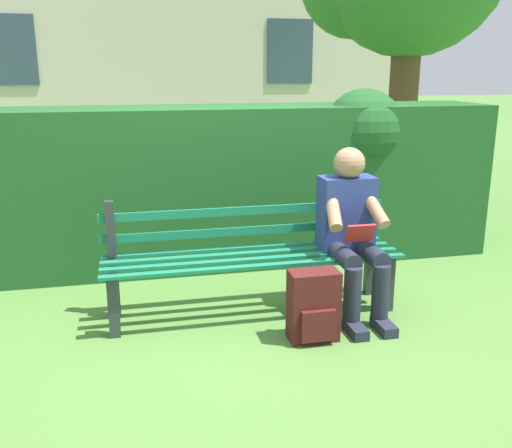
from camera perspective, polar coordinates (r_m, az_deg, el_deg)
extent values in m
plane|color=#517F38|center=(4.13, -0.31, -8.85)|extent=(60.00, 60.00, 0.00)
cube|color=#2D3338|center=(4.21, 13.03, -5.73)|extent=(0.07, 0.07, 0.42)
cube|color=#2D3338|center=(3.83, -14.03, -7.98)|extent=(0.07, 0.07, 0.42)
cube|color=#2D3338|center=(4.48, 11.29, -4.34)|extent=(0.07, 0.07, 0.42)
cube|color=#2D3338|center=(4.12, -13.96, -6.27)|extent=(0.07, 0.07, 0.42)
cube|color=#197251|center=(4.17, -0.93, -2.35)|extent=(2.07, 0.06, 0.02)
cube|color=#197251|center=(4.04, -0.53, -2.94)|extent=(2.07, 0.06, 0.02)
cube|color=#197251|center=(3.91, -0.10, -3.56)|extent=(2.07, 0.06, 0.02)
cube|color=#197251|center=(3.78, 0.36, -4.22)|extent=(2.07, 0.06, 0.02)
cube|color=#2D3338|center=(4.39, 11.37, 1.02)|extent=(0.06, 0.06, 0.39)
cube|color=#2D3338|center=(4.03, -14.33, -0.46)|extent=(0.06, 0.06, 0.39)
cube|color=#197251|center=(4.12, -0.91, -0.68)|extent=(2.07, 0.02, 0.06)
cube|color=#197251|center=(4.09, -0.92, 1.34)|extent=(2.07, 0.02, 0.06)
cube|color=navy|center=(4.11, 8.97, 1.12)|extent=(0.38, 0.22, 0.52)
sphere|color=#A57A5B|center=(4.02, 9.29, 6.01)|extent=(0.22, 0.22, 0.22)
cylinder|color=#232838|center=(4.03, 11.24, -2.84)|extent=(0.13, 0.42, 0.13)
cylinder|color=#232838|center=(3.96, 8.59, -3.06)|extent=(0.13, 0.42, 0.13)
cylinder|color=#232838|center=(3.93, 12.29, -7.05)|extent=(0.12, 0.12, 0.44)
cylinder|color=#232838|center=(3.86, 9.57, -7.37)|extent=(0.12, 0.12, 0.44)
cube|color=#232838|center=(3.94, 12.63, -9.94)|extent=(0.10, 0.24, 0.07)
cube|color=#232838|center=(3.86, 9.90, -10.31)|extent=(0.10, 0.24, 0.07)
cylinder|color=#A57A5B|center=(4.03, 11.72, 1.59)|extent=(0.14, 0.32, 0.26)
cylinder|color=#A57A5B|center=(3.92, 7.71, 1.38)|extent=(0.14, 0.32, 0.26)
cube|color=#B22626|center=(3.90, 10.31, -0.91)|extent=(0.20, 0.07, 0.13)
cube|color=#1E5123|center=(5.02, -8.58, 3.60)|extent=(5.74, 0.78, 1.37)
sphere|color=#1E5123|center=(5.24, 10.67, 9.32)|extent=(0.71, 0.71, 0.71)
cylinder|color=brown|center=(7.62, 14.38, 10.85)|extent=(0.36, 0.36, 2.32)
cube|color=#334756|center=(11.53, 3.42, 16.79)|extent=(0.90, 0.04, 1.20)
cube|color=#334756|center=(11.25, -23.40, 15.66)|extent=(0.90, 0.04, 1.20)
cube|color=#4C1919|center=(3.69, 5.74, -8.09)|extent=(0.31, 0.18, 0.46)
cube|color=#4C1919|center=(3.64, 6.25, -10.07)|extent=(0.22, 0.04, 0.20)
cylinder|color=#4C1919|center=(3.80, 6.62, -7.03)|extent=(0.04, 0.04, 0.28)
cylinder|color=#4C1919|center=(3.75, 3.87, -7.30)|extent=(0.04, 0.04, 0.28)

